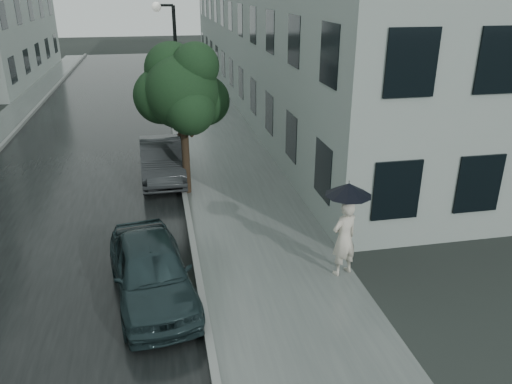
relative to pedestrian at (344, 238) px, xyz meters
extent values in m
plane|color=black|center=(-1.70, -0.63, -0.91)|extent=(120.00, 120.00, 0.00)
cube|color=slate|center=(-1.45, 11.37, -0.91)|extent=(3.50, 60.00, 0.01)
cube|color=slate|center=(-3.27, 11.37, -0.84)|extent=(0.15, 60.00, 0.15)
cube|color=black|center=(-6.78, 11.37, -0.91)|extent=(6.85, 60.00, 0.00)
cube|color=gray|center=(3.80, 18.87, 3.59)|extent=(7.00, 36.00, 9.00)
cube|color=black|center=(0.32, 18.87, 3.59)|extent=(0.08, 32.40, 7.20)
cube|color=black|center=(-12.02, 29.37, 3.09)|extent=(0.08, 16.20, 6.40)
imported|color=beige|center=(0.00, 0.00, 0.00)|extent=(0.77, 0.64, 1.81)
cylinder|color=black|center=(0.03, 0.02, 0.57)|extent=(0.02, 0.02, 0.94)
cone|color=black|center=(0.03, 0.02, 1.18)|extent=(1.22, 1.22, 0.28)
cylinder|color=black|center=(0.03, 0.02, 1.34)|extent=(0.02, 0.02, 0.08)
cylinder|color=black|center=(0.03, 0.02, 0.06)|extent=(0.03, 0.03, 0.06)
cylinder|color=#332619|center=(-3.15, 5.61, 0.27)|extent=(0.24, 0.24, 2.37)
sphere|color=#1A3B1B|center=(-3.15, 5.61, 2.31)|extent=(2.23, 2.23, 2.23)
sphere|color=#1A3B1B|center=(-2.46, 5.87, 1.97)|extent=(1.54, 1.54, 1.54)
sphere|color=#1A3B1B|center=(-3.75, 5.96, 2.15)|extent=(1.71, 1.71, 1.71)
sphere|color=#1A3B1B|center=(-2.98, 5.01, 1.88)|extent=(1.45, 1.45, 1.45)
sphere|color=#1A3B1B|center=(-3.41, 6.12, 2.91)|extent=(1.62, 1.62, 1.62)
sphere|color=#1A3B1B|center=(-2.73, 5.44, 3.08)|extent=(1.38, 1.38, 1.38)
cylinder|color=black|center=(-3.15, 8.37, 1.86)|extent=(0.12, 0.12, 5.54)
cylinder|color=black|center=(-3.15, 8.37, -0.81)|extent=(0.28, 0.28, 0.20)
cylinder|color=black|center=(-3.40, 8.41, 4.63)|extent=(0.51, 0.16, 0.08)
sphere|color=silver|center=(-3.69, 8.46, 4.58)|extent=(0.32, 0.32, 0.32)
imported|color=#1B2B2E|center=(-4.28, -0.13, -0.25)|extent=(2.11, 4.05, 1.32)
imported|color=#25282A|center=(-3.90, 7.08, -0.25)|extent=(1.50, 4.01, 1.31)
camera|label=1|loc=(-3.87, -9.36, 5.26)|focal=35.00mm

